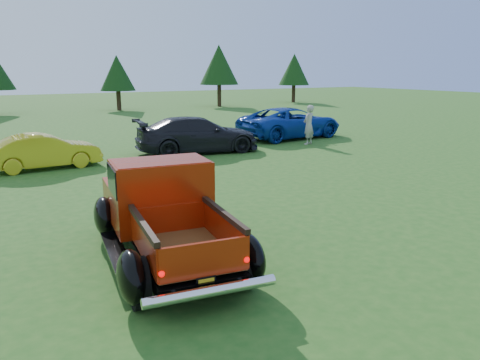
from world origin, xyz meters
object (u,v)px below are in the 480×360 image
Objects in this scene: tree_east at (219,65)px; show_car_grey at (198,135)px; show_car_yellow at (44,151)px; tree_far_east at (294,70)px; show_car_blue at (290,123)px; spectator at (309,125)px; pickup_truck at (162,210)px; tree_mid_right at (117,73)px.

tree_east reaches higher than show_car_grey.
show_car_grey is at bearing -89.94° from show_car_yellow.
tree_east reaches higher than tree_far_east.
show_car_grey is at bearing 99.07° from show_car_blue.
spectator is (-15.72, -22.47, -2.37)m from tree_far_east.
tree_far_east is at bearing -42.35° from show_car_blue.
tree_east is at bearing -21.35° from show_car_grey.
tree_east reaches higher than pickup_truck.
show_car_yellow is at bearing -25.03° from spectator.
pickup_truck is at bearing 17.19° from spectator.
tree_mid_right is 23.46m from show_car_yellow.
spectator reaches higher than show_car_blue.
show_car_grey is (5.08, 9.37, -0.10)m from pickup_truck.
tree_east is 9.06m from tree_far_east.
pickup_truck is at bearing -178.19° from show_car_yellow.
pickup_truck reaches higher than show_car_blue.
spectator reaches higher than show_car_grey.
show_car_grey is at bearing -30.09° from spectator.
tree_far_east is (18.00, 0.50, 0.27)m from tree_mid_right.
tree_mid_right is at bearing -24.69° from show_car_yellow.
tree_far_east is at bearing -35.39° from show_car_grey.
pickup_truck is 9.11m from show_car_yellow.
tree_east is at bearing -130.83° from spectator.
show_car_grey is (5.82, 0.30, 0.13)m from show_car_yellow.
tree_east is 27.75m from show_car_yellow.
show_car_grey is at bearing 68.74° from pickup_truck.
show_car_blue is (11.49, 1.79, 0.15)m from show_car_yellow.
tree_mid_right reaches higher than show_car_blue.
tree_mid_right reaches higher than spectator.
pickup_truck is 0.91× the size of show_car_blue.
show_car_yellow is at bearing -111.84° from tree_mid_right.
tree_far_east is 0.97× the size of show_car_grey.
show_car_yellow is 0.67× the size of show_car_blue.
spectator is at bearing -94.43° from show_car_yellow.
tree_far_east reaches higher than tree_mid_right.
show_car_blue is at bearing -67.02° from show_car_grey.
tree_mid_right is 0.92× the size of tree_far_east.
spectator is (5.14, -0.60, 0.15)m from show_car_grey.
show_car_blue is (5.67, 1.49, 0.02)m from show_car_grey.
tree_far_east is 25.55m from show_car_blue.
tree_east is 1.09× the size of show_car_grey.
spectator is at bearing -124.98° from tree_far_east.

